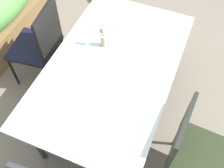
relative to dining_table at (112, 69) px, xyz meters
name	(u,v)px	position (x,y,z in m)	size (l,w,h in m)	color
ground_plane	(108,107)	(-0.01, 0.04, -0.67)	(12.00, 12.00, 0.00)	#756B5B
dining_table	(112,69)	(0.00, 0.00, 0.00)	(1.74, 1.05, 0.72)	#B2C6C1
chair_far_side	(41,43)	(0.14, 0.84, -0.13)	(0.51, 0.51, 0.97)	black
chair_near_left	(194,150)	(-0.39, -0.84, -0.15)	(0.52, 0.52, 0.92)	#242C18
flower_vase	(103,38)	(0.19, 0.16, 0.15)	(0.05, 0.06, 0.26)	tan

